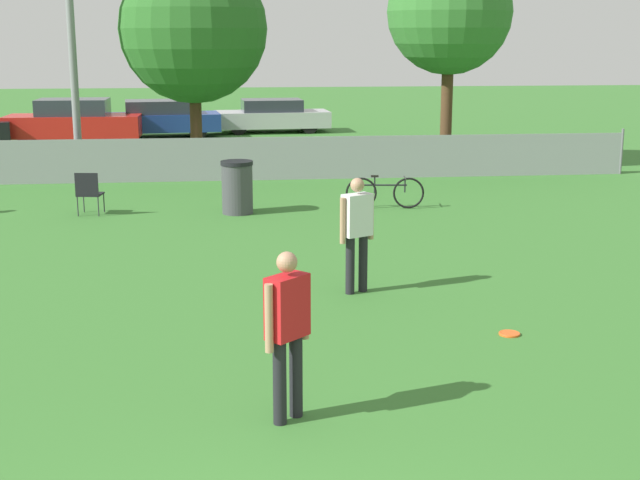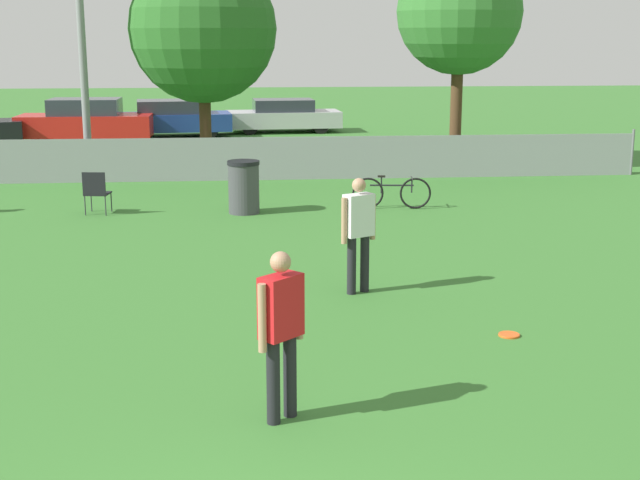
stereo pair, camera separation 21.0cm
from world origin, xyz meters
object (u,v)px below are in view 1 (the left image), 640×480
(player_receiver_white, at_px, (357,227))
(bicycle_sideline, at_px, (385,192))
(parked_car_red, at_px, (74,121))
(trash_bin, at_px, (237,187))
(parked_car_silver, at_px, (272,116))
(parked_car_blue, at_px, (158,119))
(frisbee_disc, at_px, (509,334))
(player_thrower_red, at_px, (287,324))
(folding_chair_sideline, at_px, (89,191))
(tree_far_right, at_px, (450,12))
(tree_near_pole, at_px, (193,29))

(player_receiver_white, bearing_deg, bicycle_sideline, 47.89)
(parked_car_red, bearing_deg, trash_bin, -67.38)
(parked_car_silver, bearing_deg, parked_car_red, -163.29)
(player_receiver_white, bearing_deg, parked_car_blue, 73.25)
(frisbee_disc, xyz_separation_m, parked_car_red, (-8.58, 21.48, 0.71))
(parked_car_blue, bearing_deg, player_thrower_red, -89.58)
(bicycle_sideline, height_order, trash_bin, trash_bin)
(parked_car_silver, bearing_deg, folding_chair_sideline, -109.87)
(player_receiver_white, height_order, parked_car_silver, player_receiver_white)
(tree_far_right, relative_size, parked_car_silver, 1.35)
(folding_chair_sideline, bearing_deg, tree_near_pole, -100.78)
(tree_near_pole, bearing_deg, trash_bin, -80.91)
(bicycle_sideline, distance_m, parked_car_silver, 15.80)
(folding_chair_sideline, height_order, parked_car_red, parked_car_red)
(player_thrower_red, bearing_deg, bicycle_sideline, 31.26)
(trash_bin, bearing_deg, bicycle_sideline, 3.53)
(frisbee_disc, xyz_separation_m, parked_car_blue, (-5.79, 22.80, 0.65))
(tree_near_pole, bearing_deg, player_thrower_red, -85.60)
(player_receiver_white, distance_m, player_thrower_red, 4.45)
(trash_bin, height_order, parked_car_red, parked_car_red)
(frisbee_disc, relative_size, parked_car_silver, 0.06)
(folding_chair_sideline, bearing_deg, trash_bin, -174.46)
(trash_bin, relative_size, parked_car_silver, 0.25)
(parked_car_red, bearing_deg, tree_far_right, -32.92)
(tree_near_pole, distance_m, trash_bin, 7.01)
(frisbee_disc, distance_m, parked_car_blue, 23.53)
(bicycle_sideline, height_order, parked_car_blue, parked_car_blue)
(tree_far_right, distance_m, frisbee_disc, 14.87)
(player_thrower_red, relative_size, parked_car_blue, 0.37)
(player_receiver_white, relative_size, parked_car_red, 0.36)
(player_receiver_white, distance_m, parked_car_blue, 21.16)
(frisbee_disc, bearing_deg, player_receiver_white, 128.06)
(tree_far_right, distance_m, player_thrower_red, 17.45)
(tree_near_pole, distance_m, parked_car_red, 8.98)
(folding_chair_sideline, height_order, bicycle_sideline, folding_chair_sideline)
(frisbee_disc, distance_m, parked_car_silver, 24.11)
(parked_car_silver, bearing_deg, player_thrower_red, -96.34)
(player_receiver_white, relative_size, frisbee_disc, 6.32)
(tree_far_right, distance_m, folding_chair_sideline, 11.24)
(parked_car_red, xyz_separation_m, parked_car_silver, (7.00, 2.57, -0.10))
(player_thrower_red, bearing_deg, folding_chair_sideline, 64.09)
(player_receiver_white, xyz_separation_m, parked_car_red, (-6.97, 19.43, -0.24))
(player_receiver_white, relative_size, parked_car_blue, 0.37)
(folding_chair_sideline, bearing_deg, bicycle_sideline, -171.36)
(bicycle_sideline, relative_size, parked_car_red, 0.37)
(frisbee_disc, xyz_separation_m, parked_car_silver, (-1.58, 24.05, 0.61))
(tree_near_pole, xyz_separation_m, parked_car_blue, (-1.61, 8.52, -3.12))
(player_receiver_white, bearing_deg, tree_far_right, 42.09)
(tree_far_right, relative_size, player_receiver_white, 3.56)
(tree_near_pole, height_order, frisbee_disc, tree_near_pole)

